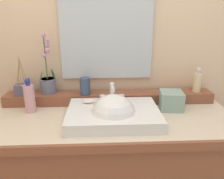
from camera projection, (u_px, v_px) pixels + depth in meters
wall_back at (108, 31)px, 1.47m from camera, size 3.04×0.20×2.66m
back_ledge at (110, 97)px, 1.43m from camera, size 1.31×0.12×0.07m
sink_basin at (113, 116)px, 1.18m from camera, size 0.49×0.35×0.27m
soap_bar at (89, 101)px, 1.26m from camera, size 0.07×0.04×0.02m
potted_plant at (48, 81)px, 1.39m from camera, size 0.10×0.10×0.37m
soap_dispenser at (197, 82)px, 1.42m from camera, size 0.05×0.05×0.16m
tumbler_cup at (85, 86)px, 1.37m from camera, size 0.06×0.06×0.11m
reed_diffuser at (22, 89)px, 1.37m from camera, size 0.08×0.07×0.24m
lotion_bottle at (30, 98)px, 1.27m from camera, size 0.06×0.06×0.20m
tissue_box at (171, 100)px, 1.32m from camera, size 0.15×0.15×0.11m
mirror at (107, 32)px, 1.36m from camera, size 0.57×0.02×0.58m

